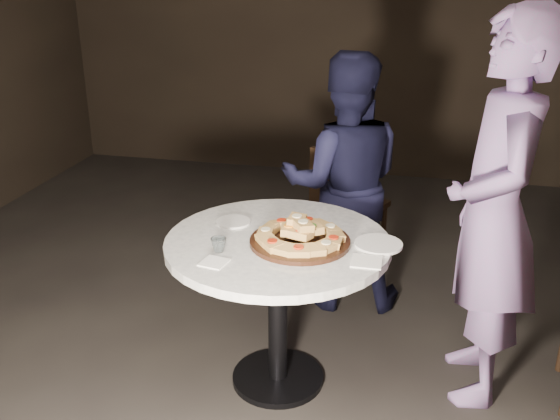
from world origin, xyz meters
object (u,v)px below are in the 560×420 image
(table, at_px, (278,268))
(serving_board, at_px, (300,241))
(water_glass, at_px, (219,245))
(chair_far, at_px, (345,200))
(diner_teal, at_px, (494,215))
(focaccia_pile, at_px, (300,233))
(diner_navy, at_px, (343,184))

(table, relative_size, serving_board, 3.00)
(serving_board, bearing_deg, water_glass, -154.23)
(table, height_order, chair_far, chair_far)
(chair_far, distance_m, diner_teal, 1.48)
(focaccia_pile, relative_size, chair_far, 0.48)
(focaccia_pile, xyz_separation_m, chair_far, (0.05, 1.37, -0.35))
(focaccia_pile, bearing_deg, water_glass, -154.21)
(water_glass, bearing_deg, serving_board, 25.77)
(serving_board, distance_m, water_glass, 0.38)
(focaccia_pile, xyz_separation_m, diner_teal, (0.87, 0.22, 0.08))
(table, distance_m, water_glass, 0.35)
(table, relative_size, chair_far, 1.60)
(water_glass, distance_m, chair_far, 1.62)
(diner_navy, bearing_deg, diner_teal, 128.87)
(table, distance_m, diner_navy, 0.94)
(chair_far, bearing_deg, diner_navy, 117.36)
(serving_board, bearing_deg, chair_far, 88.01)
(water_glass, xyz_separation_m, chair_far, (0.39, 1.53, -0.33))
(water_glass, bearing_deg, chair_far, 75.77)
(serving_board, bearing_deg, table, 169.04)
(focaccia_pile, relative_size, diner_teal, 0.22)
(table, xyz_separation_m, serving_board, (0.11, -0.02, 0.16))
(water_glass, distance_m, diner_teal, 1.27)
(diner_navy, xyz_separation_m, diner_teal, (0.78, -0.71, 0.15))
(diner_teal, bearing_deg, table, -83.83)
(water_glass, bearing_deg, focaccia_pile, 25.79)
(focaccia_pile, bearing_deg, serving_board, -101.28)
(diner_teal, bearing_deg, chair_far, -149.74)
(focaccia_pile, height_order, chair_far, focaccia_pile)
(table, relative_size, water_glass, 19.84)
(diner_teal, bearing_deg, water_glass, -77.62)
(diner_teal, bearing_deg, diner_navy, -137.44)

